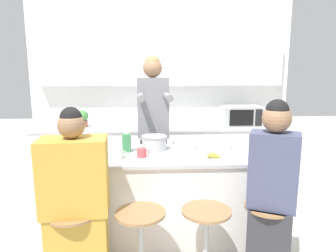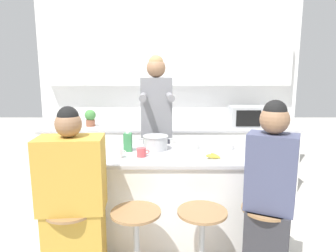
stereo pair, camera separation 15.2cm
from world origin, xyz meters
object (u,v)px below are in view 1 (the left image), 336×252
at_px(person_cooking, 153,136).
at_px(juice_carton, 127,143).
at_px(bar_stool_center_left, 141,247).
at_px(person_seated_near, 271,200).
at_px(bar_stool_center_right, 206,245).
at_px(kitchen_island, 168,197).
at_px(bar_stool_leftmost, 75,248).
at_px(cooking_pot, 154,143).
at_px(microwave, 241,116).
at_px(bar_stool_rightmost, 266,239).
at_px(potted_plant, 83,118).
at_px(fruit_bowl, 223,145).
at_px(coffee_cup_far, 142,153).
at_px(person_wrapped_blanket, 76,208).
at_px(banana_bunch, 213,155).
at_px(coffee_cup_near, 118,154).

distance_m(person_cooking, juice_carton, 0.57).
relative_size(bar_stool_center_left, person_seated_near, 0.43).
distance_m(bar_stool_center_right, juice_carton, 1.17).
bearing_deg(kitchen_island, bar_stool_leftmost, -139.01).
distance_m(bar_stool_center_left, cooking_pot, 1.02).
bearing_deg(person_cooking, bar_stool_center_left, -97.98).
xyz_separation_m(kitchen_island, microwave, (1.13, 1.43, 0.58)).
bearing_deg(cooking_pot, person_seated_near, -41.35).
xyz_separation_m(bar_stool_center_left, bar_stool_rightmost, (0.99, 0.05, 0.00)).
height_order(microwave, potted_plant, microwave).
xyz_separation_m(person_cooking, potted_plant, (-0.97, 0.88, 0.07)).
height_order(fruit_bowl, juice_carton, juice_carton).
relative_size(fruit_bowl, coffee_cup_far, 1.48).
height_order(fruit_bowl, microwave, microwave).
distance_m(bar_stool_leftmost, coffee_cup_far, 0.93).
xyz_separation_m(person_wrapped_blanket, cooking_pot, (0.59, 0.77, 0.30)).
bearing_deg(juice_carton, person_wrapped_blanket, -114.11).
height_order(bar_stool_center_left, bar_stool_center_right, same).
bearing_deg(bar_stool_rightmost, bar_stool_center_right, -174.55).
xyz_separation_m(kitchen_island, bar_stool_center_left, (-0.25, -0.66, -0.10)).
height_order(bar_stool_center_right, person_wrapped_blanket, person_wrapped_blanket).
xyz_separation_m(kitchen_island, juice_carton, (-0.40, 0.09, 0.53)).
xyz_separation_m(bar_stool_rightmost, microwave, (0.39, 2.04, 0.68)).
relative_size(coffee_cup_far, potted_plant, 0.49).
bearing_deg(banana_bunch, kitchen_island, 157.32).
relative_size(bar_stool_leftmost, person_cooking, 0.35).
height_order(bar_stool_leftmost, microwave, microwave).
bearing_deg(coffee_cup_far, person_cooking, 80.96).
bearing_deg(bar_stool_rightmost, person_seated_near, -64.04).
bearing_deg(coffee_cup_near, juice_carton, 76.18).
relative_size(person_cooking, coffee_cup_near, 15.63).
bearing_deg(fruit_bowl, banana_bunch, -118.06).
height_order(kitchen_island, banana_bunch, banana_bunch).
relative_size(bar_stool_leftmost, coffee_cup_near, 5.42).
height_order(bar_stool_center_right, person_seated_near, person_seated_near).
relative_size(bar_stool_rightmost, microwave, 1.19).
xyz_separation_m(kitchen_island, bar_stool_rightmost, (0.74, -0.61, -0.10)).
height_order(cooking_pot, microwave, microwave).
bearing_deg(bar_stool_center_left, person_cooking, 85.08).
xyz_separation_m(bar_stool_leftmost, bar_stool_center_right, (0.99, -0.01, 0.00)).
relative_size(bar_stool_center_left, bar_stool_rightmost, 1.00).
distance_m(bar_stool_center_right, person_wrapped_blanket, 1.02).
distance_m(kitchen_island, cooking_pot, 0.55).
xyz_separation_m(bar_stool_leftmost, cooking_pot, (0.61, 0.79, 0.61)).
xyz_separation_m(fruit_bowl, coffee_cup_far, (-0.81, -0.27, 0.01)).
xyz_separation_m(person_wrapped_blanket, fruit_bowl, (1.28, 0.79, 0.25)).
relative_size(bar_stool_leftmost, cooking_pot, 1.88).
relative_size(bar_stool_center_left, fruit_bowl, 3.70).
relative_size(kitchen_island, banana_bunch, 12.03).
relative_size(person_cooking, microwave, 3.42).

